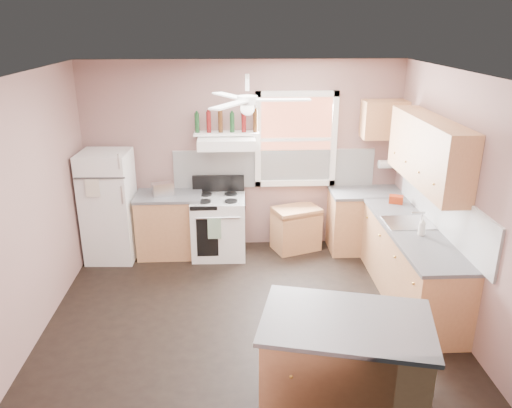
{
  "coord_description": "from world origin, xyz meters",
  "views": [
    {
      "loc": [
        -0.16,
        -4.94,
        3.18
      ],
      "look_at": [
        0.1,
        0.3,
        1.25
      ],
      "focal_mm": 35.0,
      "sensor_mm": 36.0,
      "label": 1
    }
  ],
  "objects_px": {
    "toaster": "(163,189)",
    "island": "(343,368)",
    "stove": "(219,227)",
    "cart": "(296,229)",
    "refrigerator": "(109,206)"
  },
  "relations": [
    {
      "from": "toaster",
      "to": "island",
      "type": "distance_m",
      "value": 3.73
    },
    {
      "from": "stove",
      "to": "island",
      "type": "bearing_deg",
      "value": -69.01
    },
    {
      "from": "toaster",
      "to": "cart",
      "type": "xyz_separation_m",
      "value": [
        1.89,
        0.08,
        -0.67
      ]
    },
    {
      "from": "cart",
      "to": "island",
      "type": "bearing_deg",
      "value": -110.37
    },
    {
      "from": "toaster",
      "to": "refrigerator",
      "type": "bearing_deg",
      "value": 165.43
    },
    {
      "from": "refrigerator",
      "to": "toaster",
      "type": "distance_m",
      "value": 0.78
    },
    {
      "from": "stove",
      "to": "cart",
      "type": "distance_m",
      "value": 1.14
    },
    {
      "from": "toaster",
      "to": "stove",
      "type": "bearing_deg",
      "value": -22.77
    },
    {
      "from": "stove",
      "to": "cart",
      "type": "relative_size",
      "value": 1.34
    },
    {
      "from": "refrigerator",
      "to": "cart",
      "type": "relative_size",
      "value": 2.4
    },
    {
      "from": "stove",
      "to": "cart",
      "type": "height_order",
      "value": "stove"
    },
    {
      "from": "stove",
      "to": "cart",
      "type": "xyz_separation_m",
      "value": [
        1.12,
        0.13,
        -0.11
      ]
    },
    {
      "from": "cart",
      "to": "island",
      "type": "distance_m",
      "value": 3.26
    },
    {
      "from": "refrigerator",
      "to": "island",
      "type": "relative_size",
      "value": 1.18
    },
    {
      "from": "island",
      "to": "refrigerator",
      "type": "bearing_deg",
      "value": 143.71
    }
  ]
}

